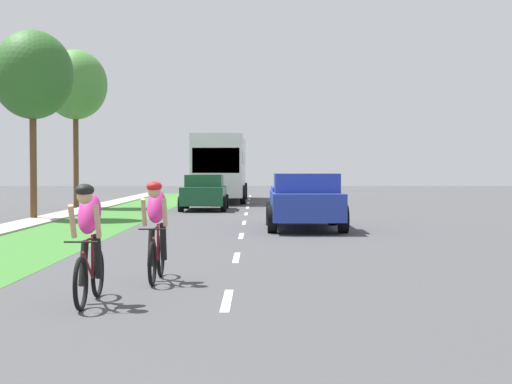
# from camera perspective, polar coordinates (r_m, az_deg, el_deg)

# --- Properties ---
(ground_plane) EXTENTS (120.00, 120.00, 0.00)m
(ground_plane) POSITION_cam_1_polar(r_m,az_deg,el_deg) (21.87, -0.77, -2.96)
(ground_plane) COLOR #424244
(grass_verge) EXTENTS (2.98, 70.00, 0.01)m
(grass_verge) POSITION_cam_1_polar(r_m,az_deg,el_deg) (22.49, -13.29, -2.87)
(grass_verge) COLOR #38722D
(grass_verge) RESTS_ON ground_plane
(lane_markings_center) EXTENTS (0.12, 52.71, 0.01)m
(lane_markings_center) POSITION_cam_1_polar(r_m,az_deg,el_deg) (25.86, -0.62, -2.23)
(lane_markings_center) COLOR white
(lane_markings_center) RESTS_ON ground_plane
(cyclist_lead) EXTENTS (0.42, 1.72, 1.58)m
(cyclist_lead) POSITION_cam_1_polar(r_m,az_deg,el_deg) (10.49, -11.77, -3.58)
(cyclist_lead) COLOR black
(cyclist_lead) RESTS_ON ground_plane
(cyclist_trailing) EXTENTS (0.42, 1.72, 1.58)m
(cyclist_trailing) POSITION_cam_1_polar(r_m,az_deg,el_deg) (12.43, -6.99, -2.74)
(cyclist_trailing) COLOR black
(cyclist_trailing) RESTS_ON ground_plane
(pickup_blue) EXTENTS (2.22, 5.10, 1.64)m
(pickup_blue) POSITION_cam_1_polar(r_m,az_deg,el_deg) (23.13, 3.80, -0.65)
(pickup_blue) COLOR #23389E
(pickup_blue) RESTS_ON ground_plane
(sedan_dark_green) EXTENTS (1.98, 4.30, 1.52)m
(sedan_dark_green) POSITION_cam_1_polar(r_m,az_deg,el_deg) (33.89, -3.51, -0.02)
(sedan_dark_green) COLOR #194C2D
(sedan_dark_green) RESTS_ON ground_plane
(bus_white) EXTENTS (2.78, 11.60, 3.48)m
(bus_white) POSITION_cam_1_polar(r_m,az_deg,el_deg) (43.13, -2.29, 1.96)
(bus_white) COLOR silver
(bus_white) RESTS_ON ground_plane
(street_tree_near) EXTENTS (2.83, 2.83, 6.63)m
(street_tree_near) POSITION_cam_1_polar(r_m,az_deg,el_deg) (28.93, -15.63, 8.13)
(street_tree_near) COLOR brown
(street_tree_near) RESTS_ON ground_plane
(street_tree_far) EXTENTS (2.85, 2.85, 7.14)m
(street_tree_far) POSITION_cam_1_polar(r_m,az_deg,el_deg) (36.65, -12.69, 7.54)
(street_tree_far) COLOR brown
(street_tree_far) RESTS_ON ground_plane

